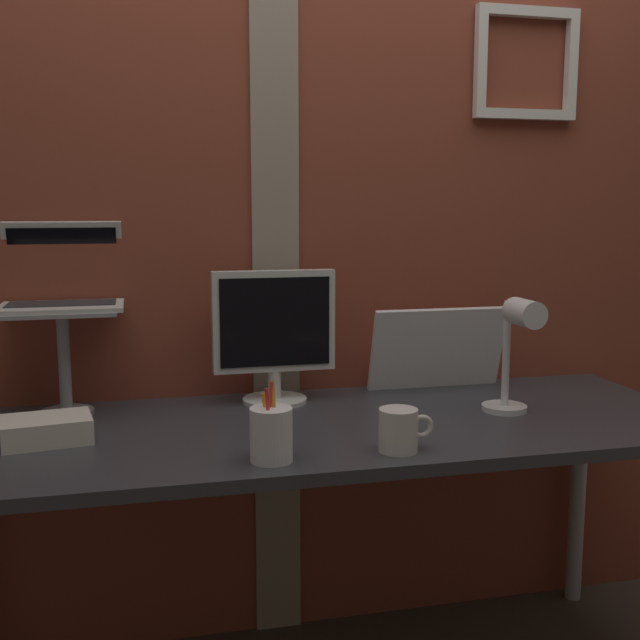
# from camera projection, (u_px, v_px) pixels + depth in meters

# --- Properties ---
(brick_wall_back) EXTENTS (3.44, 0.16, 2.50)m
(brick_wall_back) POSITION_uv_depth(u_px,v_px,m) (312.00, 220.00, 2.30)
(brick_wall_back) COLOR brown
(brick_wall_back) RESTS_ON ground_plane
(desk) EXTENTS (1.95, 0.72, 0.75)m
(desk) POSITION_uv_depth(u_px,v_px,m) (329.00, 449.00, 1.97)
(desk) COLOR #333338
(desk) RESTS_ON ground_plane
(monitor) EXTENTS (0.34, 0.18, 0.37)m
(monitor) POSITION_uv_depth(u_px,v_px,m) (274.00, 330.00, 2.13)
(monitor) COLOR silver
(monitor) RESTS_ON desk
(laptop_stand) EXTENTS (0.28, 0.22, 0.28)m
(laptop_stand) POSITION_uv_depth(u_px,v_px,m) (63.00, 345.00, 2.01)
(laptop_stand) COLOR gray
(laptop_stand) RESTS_ON desk
(laptop) EXTENTS (0.31, 0.29, 0.22)m
(laptop) POSITION_uv_depth(u_px,v_px,m) (63.00, 283.00, 2.05)
(laptop) COLOR silver
(laptop) RESTS_ON laptop_stand
(whiteboard_panel) EXTENTS (0.41, 0.09, 0.25)m
(whiteboard_panel) POSITION_uv_depth(u_px,v_px,m) (438.00, 349.00, 2.30)
(whiteboard_panel) COLOR white
(whiteboard_panel) RESTS_ON desk
(desk_lamp) EXTENTS (0.12, 0.20, 0.31)m
(desk_lamp) POSITION_uv_depth(u_px,v_px,m) (517.00, 344.00, 1.99)
(desk_lamp) COLOR white
(desk_lamp) RESTS_ON desk
(pen_cup) EXTENTS (0.09, 0.09, 0.18)m
(pen_cup) POSITION_uv_depth(u_px,v_px,m) (271.00, 434.00, 1.66)
(pen_cup) COLOR white
(pen_cup) RESTS_ON desk
(coffee_mug) EXTENTS (0.13, 0.09, 0.10)m
(coffee_mug) POSITION_uv_depth(u_px,v_px,m) (399.00, 430.00, 1.73)
(coffee_mug) COLOR silver
(coffee_mug) RESTS_ON desk
(paper_clutter_stack) EXTENTS (0.22, 0.17, 0.06)m
(paper_clutter_stack) POSITION_uv_depth(u_px,v_px,m) (47.00, 430.00, 1.80)
(paper_clutter_stack) COLOR silver
(paper_clutter_stack) RESTS_ON desk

